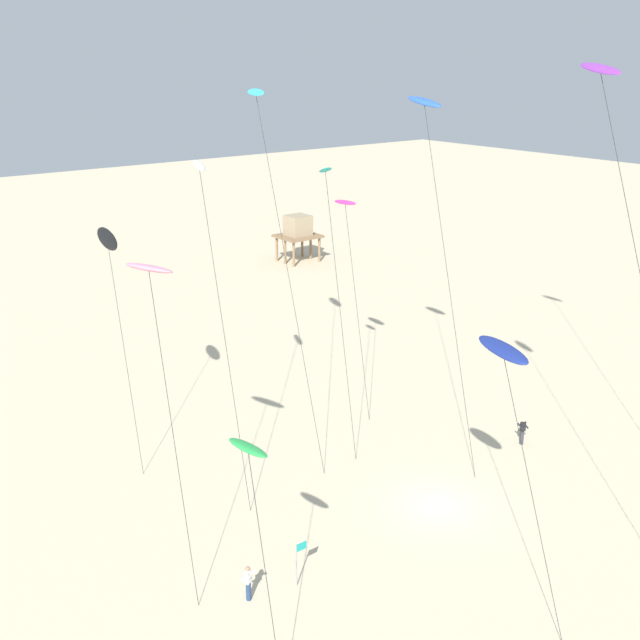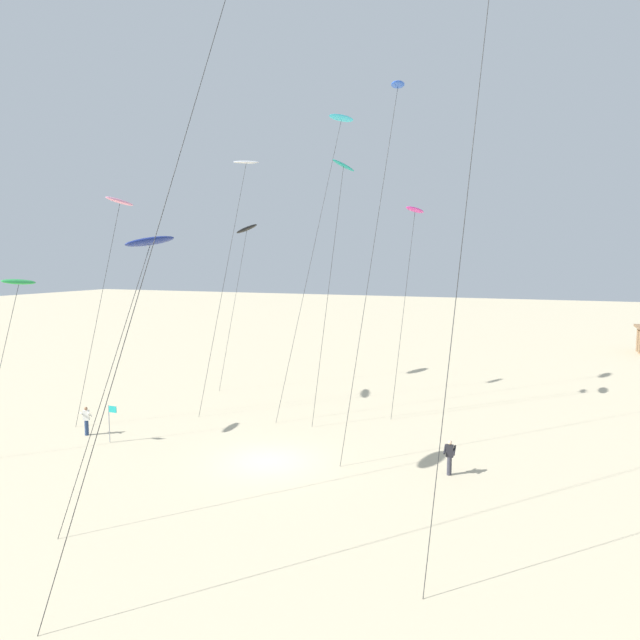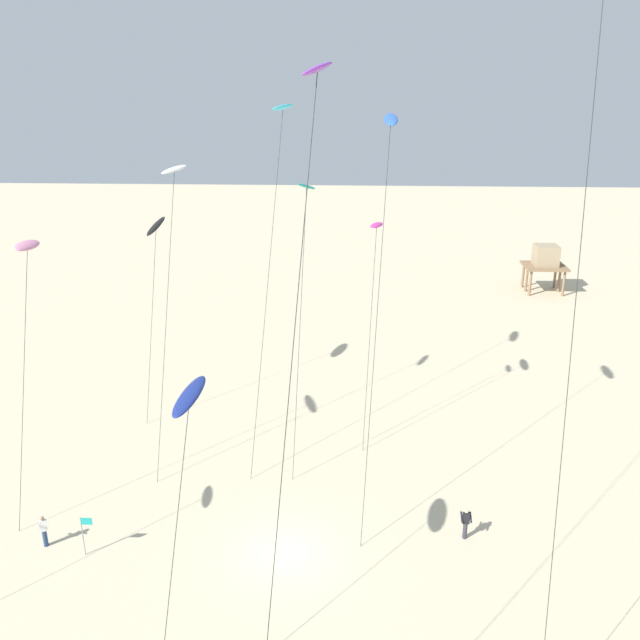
{
  "view_description": "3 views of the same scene",
  "coord_description": "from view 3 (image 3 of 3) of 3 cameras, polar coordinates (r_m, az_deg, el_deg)",
  "views": [
    {
      "loc": [
        -26.03,
        -23.38,
        21.98
      ],
      "look_at": [
        -3.44,
        5.47,
        9.38
      ],
      "focal_mm": 43.32,
      "sensor_mm": 36.0,
      "label": 1
    },
    {
      "loc": [
        12.76,
        -24.59,
        10.08
      ],
      "look_at": [
        1.16,
        4.19,
        6.78
      ],
      "focal_mm": 31.83,
      "sensor_mm": 36.0,
      "label": 2
    },
    {
      "loc": [
        3.04,
        -25.37,
        20.83
      ],
      "look_at": [
        1.39,
        5.77,
        9.84
      ],
      "focal_mm": 36.32,
      "sensor_mm": 36.0,
      "label": 3
    }
  ],
  "objects": [
    {
      "name": "stilt_house",
      "position": [
        74.9,
        19.23,
        5.06
      ],
      "size": [
        4.44,
        4.0,
        5.23
      ],
      "color": "#846647",
      "rests_on": "ground"
    },
    {
      "name": "kite_flyer_middle",
      "position": [
        35.39,
        -23.15,
        -16.67
      ],
      "size": [
        0.7,
        0.68,
        1.67
      ],
      "color": "navy",
      "rests_on": "ground"
    },
    {
      "name": "kite_black",
      "position": [
        44.05,
        -14.26,
        7.92
      ],
      "size": [
        1.21,
        5.02,
        13.22
      ],
      "color": "black",
      "rests_on": "ground"
    },
    {
      "name": "kite_white",
      "position": [
        37.58,
        -12.75,
        12.23
      ],
      "size": [
        1.56,
        6.25,
        17.08
      ],
      "color": "white",
      "rests_on": "ground"
    },
    {
      "name": "kite_flyer_nearest",
      "position": [
        34.01,
        12.71,
        -17.03
      ],
      "size": [
        0.54,
        0.51,
        1.67
      ],
      "color": "#33333D",
      "rests_on": "ground"
    },
    {
      "name": "kite_navy",
      "position": [
        23.12,
        -11.45,
        -6.74
      ],
      "size": [
        1.4,
        6.1,
        11.26
      ],
      "color": "navy",
      "rests_on": "ground"
    },
    {
      "name": "kite_pink",
      "position": [
        34.76,
        -24.4,
        5.87
      ],
      "size": [
        1.4,
        5.37,
        14.14
      ],
      "color": "pink",
      "rests_on": "ground"
    },
    {
      "name": "kite_teal",
      "position": [
        35.71,
        -1.23,
        10.9
      ],
      "size": [
        1.25,
        4.72,
        16.37
      ],
      "color": "teal",
      "rests_on": "ground"
    },
    {
      "name": "kite_purple",
      "position": [
        19.8,
        -0.4,
        19.45
      ],
      "size": [
        2.14,
        10.06,
        21.84
      ],
      "color": "purple",
      "rests_on": "ground"
    },
    {
      "name": "kite_cyan",
      "position": [
        39.64,
        -3.32,
        17.78
      ],
      "size": [
        2.12,
        9.38,
        20.32
      ],
      "color": "#33BFE0",
      "rests_on": "ground"
    },
    {
      "name": "marker_flag",
      "position": [
        33.78,
        -20.02,
        -16.88
      ],
      "size": [
        0.56,
        0.05,
        2.1
      ],
      "color": "gray",
      "rests_on": "ground"
    },
    {
      "name": "kite_magenta",
      "position": [
        39.07,
        5.01,
        8.13
      ],
      "size": [
        1.15,
        4.62,
        13.6
      ],
      "color": "#D8339E",
      "rests_on": "ground"
    },
    {
      "name": "ground_plane",
      "position": [
        32.97,
        -3.13,
        -19.81
      ],
      "size": [
        260.0,
        260.0,
        0.0
      ],
      "primitive_type": "plane",
      "color": "beige"
    },
    {
      "name": "kite_blue",
      "position": [
        32.18,
        6.22,
        16.65
      ],
      "size": [
        1.49,
        7.33,
        20.04
      ],
      "color": "blue",
      "rests_on": "ground"
    }
  ]
}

